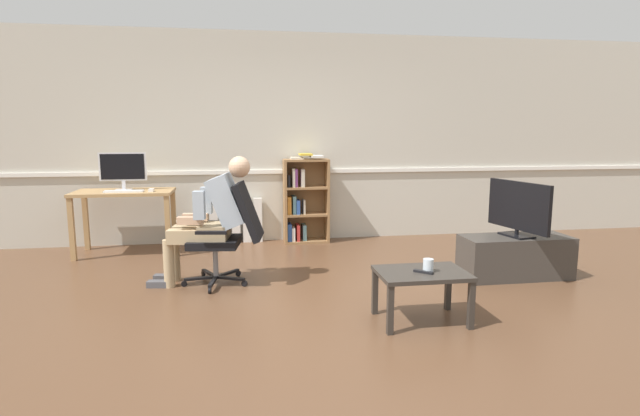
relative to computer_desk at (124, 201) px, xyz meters
The scene contains 15 objects.
ground_plane 3.00m from the computer_desk, 47.25° to the right, with size 18.00×18.00×0.00m, color brown.
back_wall 2.17m from the computer_desk, 14.11° to the left, with size 12.00×0.13×2.70m.
computer_desk is the anchor object (origin of this frame).
imac_monitor 0.39m from the computer_desk, 98.18° to the left, with size 0.54×0.14×0.45m.
keyboard 0.19m from the computer_desk, 76.57° to the right, with size 0.43×0.12×0.02m, color white.
computer_mouse 0.38m from the computer_desk, 19.73° to the right, with size 0.06×0.10×0.03m, color white.
bookshelf 2.19m from the computer_desk, ahead, with size 0.58×0.29×1.16m.
radiator 1.33m from the computer_desk, 17.70° to the left, with size 0.82×0.08×0.58m.
office_chair 1.89m from the computer_desk, 48.28° to the right, with size 0.80×0.62×0.98m.
person_seated 1.75m from the computer_desk, 52.05° to the right, with size 0.99×0.45×1.23m.
tv_stand 4.40m from the computer_desk, 21.93° to the right, with size 1.08×0.43×0.42m.
tv_screen 4.39m from the computer_desk, 21.92° to the right, with size 0.26×0.80×0.55m.
coffee_table 3.78m from the computer_desk, 43.77° to the right, with size 0.68×0.48×0.40m.
drinking_glass 3.82m from the computer_desk, 43.62° to the right, with size 0.08×0.08×0.10m, color silver.
spare_remote 3.80m from the computer_desk, 44.33° to the right, with size 0.04×0.15×0.02m, color black.
Camera 1 is at (-0.62, -3.99, 1.48)m, focal length 28.08 mm.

